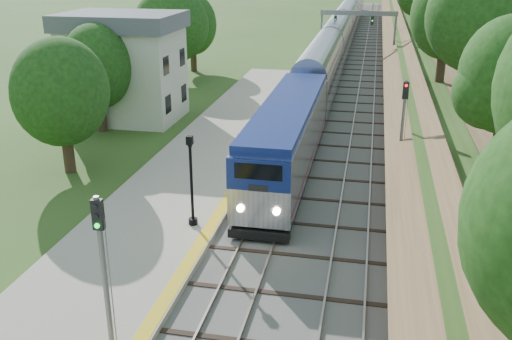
% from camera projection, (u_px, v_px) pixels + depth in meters
% --- Properties ---
extents(trackbed, '(9.50, 170.00, 0.28)m').
position_uv_depth(trackbed, '(353.00, 59.00, 68.88)').
color(trackbed, '#4C4944').
rests_on(trackbed, ground).
extents(platform, '(6.40, 68.00, 0.38)m').
position_uv_depth(platform, '(177.00, 195.00, 29.91)').
color(platform, '#9E977F').
rests_on(platform, ground).
extents(yellow_stripe, '(0.55, 68.00, 0.01)m').
position_uv_depth(yellow_stripe, '(230.00, 196.00, 29.31)').
color(yellow_stripe, gold).
rests_on(yellow_stripe, platform).
extents(embankment, '(10.64, 170.00, 11.70)m').
position_uv_depth(embankment, '(426.00, 46.00, 66.64)').
color(embankment, brown).
rests_on(embankment, ground).
extents(station_building, '(8.60, 6.60, 8.00)m').
position_uv_depth(station_building, '(124.00, 66.00, 42.99)').
color(station_building, silver).
rests_on(station_building, ground).
extents(signal_gantry, '(8.40, 0.38, 6.20)m').
position_uv_depth(signal_gantry, '(358.00, 24.00, 62.51)').
color(signal_gantry, slate).
rests_on(signal_gantry, ground).
extents(trees_behind_platform, '(7.82, 53.32, 7.21)m').
position_uv_depth(trees_behind_platform, '(103.00, 89.00, 33.76)').
color(trees_behind_platform, '#332316').
rests_on(trees_behind_platform, ground).
extents(train, '(2.82, 113.18, 4.14)m').
position_uv_depth(train, '(341.00, 33.00, 75.25)').
color(train, black).
rests_on(train, trackbed).
extents(lamppost_far, '(0.42, 0.42, 4.25)m').
position_uv_depth(lamppost_far, '(192.00, 186.00, 25.59)').
color(lamppost_far, black).
rests_on(lamppost_far, platform).
extents(signal_platform, '(0.31, 0.25, 5.36)m').
position_uv_depth(signal_platform, '(103.00, 261.00, 16.57)').
color(signal_platform, slate).
rests_on(signal_platform, platform).
extents(signal_farside, '(0.31, 0.25, 5.67)m').
position_uv_depth(signal_farside, '(403.00, 121.00, 30.85)').
color(signal_farside, slate).
rests_on(signal_farside, ground).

